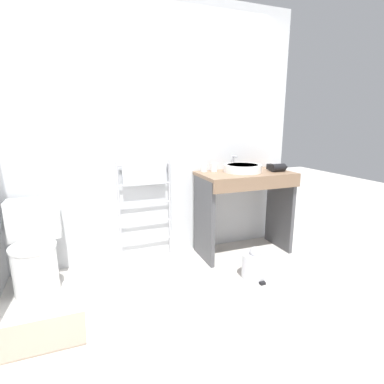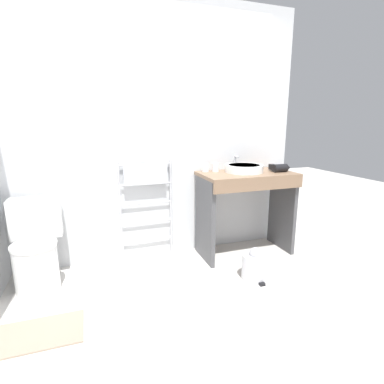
{
  "view_description": "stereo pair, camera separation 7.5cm",
  "coord_description": "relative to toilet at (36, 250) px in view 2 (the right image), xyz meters",
  "views": [
    {
      "loc": [
        -0.73,
        -1.75,
        1.4
      ],
      "look_at": [
        0.2,
        0.7,
        0.79
      ],
      "focal_mm": 28.0,
      "sensor_mm": 36.0,
      "label": 1
    },
    {
      "loc": [
        -0.66,
        -1.78,
        1.4
      ],
      "look_at": [
        0.2,
        0.7,
        0.79
      ],
      "focal_mm": 28.0,
      "sensor_mm": 36.0,
      "label": 2
    }
  ],
  "objects": [
    {
      "name": "toilet",
      "position": [
        0.0,
        0.0,
        0.0
      ],
      "size": [
        0.41,
        0.51,
        0.77
      ],
      "color": "white",
      "rests_on": "ground_plane"
    },
    {
      "name": "sink_basin",
      "position": [
        2.01,
        0.07,
        0.59
      ],
      "size": [
        0.4,
        0.4,
        0.08
      ],
      "color": "white",
      "rests_on": "vanity_counter"
    },
    {
      "name": "trash_bin",
      "position": [
        1.84,
        -0.5,
        -0.21
      ],
      "size": [
        0.24,
        0.27,
        0.3
      ],
      "color": "silver",
      "rests_on": "ground_plane"
    },
    {
      "name": "cup_near_edge",
      "position": [
        1.74,
        0.2,
        0.6
      ],
      "size": [
        0.07,
        0.07,
        0.09
      ],
      "color": "white",
      "rests_on": "vanity_counter"
    },
    {
      "name": "vanity_counter",
      "position": [
        2.03,
        0.03,
        0.26
      ],
      "size": [
        0.97,
        0.54,
        0.89
      ],
      "color": "#84664C",
      "rests_on": "ground_plane"
    },
    {
      "name": "hair_dryer",
      "position": [
        2.38,
        -0.03,
        0.6
      ],
      "size": [
        0.2,
        0.17,
        0.08
      ],
      "color": "black",
      "rests_on": "vanity_counter"
    },
    {
      "name": "ground_plane",
      "position": [
        1.14,
        -0.89,
        -0.34
      ],
      "size": [
        12.0,
        12.0,
        0.0
      ],
      "primitive_type": "plane",
      "color": "silver"
    },
    {
      "name": "towel_radiator",
      "position": [
        1.01,
        0.27,
        0.42
      ],
      "size": [
        0.55,
        0.06,
        1.03
      ],
      "color": "silver",
      "rests_on": "ground_plane"
    },
    {
      "name": "bath_mat",
      "position": [
        0.08,
        -0.68,
        -0.33
      ],
      "size": [
        0.56,
        0.36,
        0.01
      ],
      "primitive_type": "cube",
      "color": "gray",
      "rests_on": "ground_plane"
    },
    {
      "name": "cup_near_wall",
      "position": [
        1.64,
        0.23,
        0.6
      ],
      "size": [
        0.07,
        0.07,
        0.09
      ],
      "color": "white",
      "rests_on": "vanity_counter"
    },
    {
      "name": "wall_back",
      "position": [
        1.14,
        0.38,
        0.96
      ],
      "size": [
        3.09,
        0.12,
        2.59
      ],
      "primitive_type": "cube",
      "color": "silver",
      "rests_on": "ground_plane"
    },
    {
      "name": "faucet",
      "position": [
        2.01,
        0.27,
        0.65
      ],
      "size": [
        0.02,
        0.1,
        0.16
      ],
      "color": "silver",
      "rests_on": "vanity_counter"
    }
  ]
}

